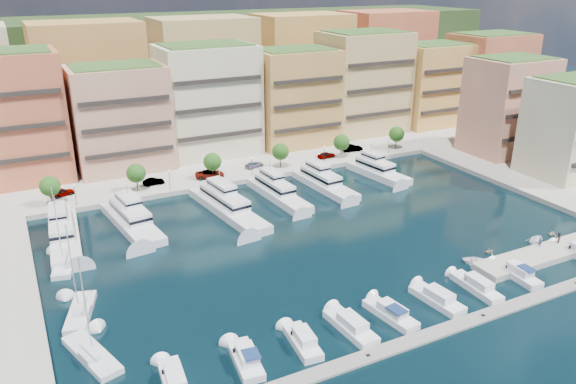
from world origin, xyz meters
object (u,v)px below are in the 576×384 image
object	(u,v)px
lamppost_2	(252,164)
yacht_3	(277,192)
cruiser_6	(476,287)
lamppost_3	(324,152)
tender_2	(537,239)
sailboat_1	(81,313)
tender_3	(552,233)
yacht_1	(131,220)
lamppost_0	(75,191)
tree_1	(136,173)
cruiser_3	(351,327)
tree_2	(212,162)
cruiser_7	(517,274)
car_5	(352,148)
tree_3	(280,152)
car_2	(210,174)
cruiser_2	(303,342)
lamppost_4	(389,142)
car_3	(254,165)
person_0	(540,242)
yacht_4	(323,183)
tree_0	(50,186)
yacht_0	(64,233)
cruiser_0	(174,383)
yacht_5	(377,170)
car_4	(326,155)
cruiser_1	(246,360)
tender_1	(489,251)
yacht_2	(226,205)
cruiser_4	(391,314)
lamppost_1	(169,177)
car_0	(62,192)
sailboat_2	(65,264)
person_1	(558,238)
sailboat_0	(92,356)

from	to	relation	value
lamppost_2	yacht_3	world-z (taller)	yacht_3
lamppost_2	cruiser_6	world-z (taller)	lamppost_2
lamppost_3	tender_2	xyz separation A→B (m)	(12.44, -48.77, -3.44)
sailboat_1	tender_3	distance (m)	76.07
yacht_1	tender_2	xyz separation A→B (m)	(58.87, -37.10, -0.70)
lamppost_0	tree_1	bearing A→B (deg)	10.85
cruiser_3	tender_3	bearing A→B (deg)	9.24
lamppost_0	cruiser_3	bearing A→B (deg)	-65.76
tree_2	cruiser_7	xyz separation A→B (m)	(26.14, -58.11, -4.17)
tree_2	car_5	world-z (taller)	tree_2
tree_3	car_2	size ratio (longest dim) A/B	0.91
car_2	cruiser_7	bearing A→B (deg)	-146.53
cruiser_3	tender_3	size ratio (longest dim) A/B	5.10
yacht_3	cruiser_2	xyz separation A→B (m)	(-18.18, -44.53, -0.66)
tree_3	lamppost_4	distance (m)	28.11
car_3	person_0	world-z (taller)	person_0
tender_3	car_5	xyz separation A→B (m)	(-5.47, 53.76, 1.39)
cruiser_2	car_3	distance (m)	64.25
lamppost_3	yacht_4	xyz separation A→B (m)	(-6.62, -10.89, -2.73)
tree_0	tender_3	distance (m)	90.33
lamppost_4	yacht_0	bearing A→B (deg)	-170.95
cruiser_0	cruiser_3	world-z (taller)	same
person_0	cruiser_3	bearing A→B (deg)	83.67
yacht_5	car_4	world-z (taller)	yacht_5
lamppost_3	cruiser_1	bearing A→B (deg)	-127.70
cruiser_2	tender_1	bearing A→B (deg)	11.08
yacht_2	cruiser_4	bearing A→B (deg)	-81.45
lamppost_1	yacht_5	size ratio (longest dim) A/B	0.25
lamppost_1	tender_2	xyz separation A→B (m)	(48.44, -48.77, -3.44)
lamppost_0	cruiser_7	bearing A→B (deg)	-45.87
lamppost_2	lamppost_4	distance (m)	36.00
tender_2	car_0	bearing A→B (deg)	31.14
sailboat_2	yacht_1	bearing A→B (deg)	39.48
car_4	car_5	world-z (taller)	car_5
yacht_1	tree_2	bearing A→B (deg)	34.37
tree_0	sailboat_1	xyz separation A→B (m)	(-0.54, -39.10, -4.43)
yacht_0	cruiser_3	xyz separation A→B (m)	(28.80, -43.74, -0.66)
tender_3	car_0	bearing A→B (deg)	37.21
cruiser_3	car_2	distance (m)	58.97
person_1	yacht_0	bearing A→B (deg)	-60.66
cruiser_1	cruiser_6	size ratio (longest dim) A/B	0.89
cruiser_0	car_2	bearing A→B (deg)	66.96
cruiser_1	sailboat_0	bearing A→B (deg)	149.59
tree_0	lamppost_0	world-z (taller)	tree_0
tender_2	car_3	bearing A→B (deg)	7.18
tree_0	yacht_3	distance (m)	42.82
lamppost_0	car_5	size ratio (longest dim) A/B	0.83
cruiser_0	sailboat_1	distance (m)	20.25
tree_3	person_1	distance (m)	59.18
lamppost_2	yacht_0	distance (m)	41.55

